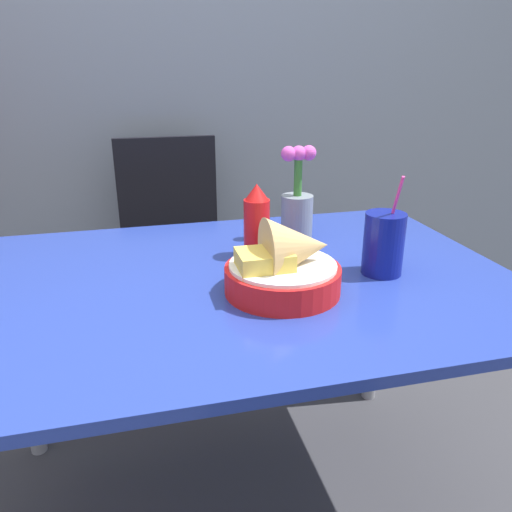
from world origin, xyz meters
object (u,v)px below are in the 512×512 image
chair_far_window (172,236)px  ketchup_bottle (257,222)px  food_basket (287,266)px  drink_cup (383,246)px  flower_vase (297,204)px

chair_far_window → ketchup_bottle: 0.83m
food_basket → drink_cup: 0.25m
ketchup_bottle → flower_vase: bearing=39.0°
food_basket → flower_vase: (0.14, 0.35, 0.04)m
ketchup_bottle → flower_vase: size_ratio=0.73×
ketchup_bottle → drink_cup: bearing=-35.7°
food_basket → drink_cup: drink_cup is taller
ketchup_bottle → food_basket: bearing=-87.9°
food_basket → ketchup_bottle: (-0.01, 0.23, 0.03)m
chair_far_window → flower_vase: (0.31, -0.65, 0.28)m
chair_far_window → drink_cup: 1.07m
chair_far_window → ketchup_bottle: chair_far_window is taller
food_basket → flower_vase: 0.38m
drink_cup → flower_vase: flower_vase is taller
ketchup_bottle → flower_vase: (0.15, 0.12, 0.00)m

